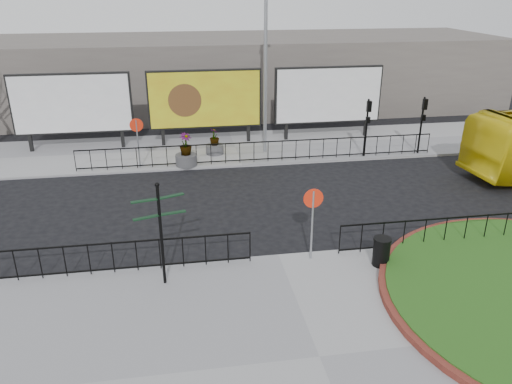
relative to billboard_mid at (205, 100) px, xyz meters
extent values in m
plane|color=black|center=(1.50, -12.97, -2.60)|extent=(90.00, 90.00, 0.00)
cube|color=gray|center=(1.50, -17.97, -2.54)|extent=(30.00, 10.00, 0.12)
cube|color=gray|center=(1.50, -0.97, -2.54)|extent=(44.00, 6.00, 0.12)
cylinder|color=gray|center=(-3.50, -3.57, -1.28)|extent=(0.07, 0.07, 2.40)
cylinder|color=red|center=(-3.50, -3.57, -0.33)|extent=(0.64, 0.03, 0.64)
cylinder|color=white|center=(-3.50, -3.55, -0.33)|extent=(0.50, 0.03, 0.50)
cylinder|color=gray|center=(2.50, -13.37, -1.28)|extent=(0.07, 0.07, 2.40)
cylinder|color=red|center=(2.50, -13.37, -0.33)|extent=(0.64, 0.03, 0.64)
cylinder|color=white|center=(2.50, -13.35, -0.33)|extent=(0.50, 0.03, 0.50)
cube|color=black|center=(-9.40, 0.03, -1.98)|extent=(0.18, 0.18, 1.00)
cube|color=black|center=(-4.60, 0.03, -1.98)|extent=(0.18, 0.18, 1.00)
cube|color=black|center=(-7.00, 0.03, 0.02)|extent=(6.20, 0.25, 3.20)
cube|color=white|center=(-7.00, -0.13, 0.02)|extent=(6.00, 0.06, 3.00)
cube|color=black|center=(-2.40, 0.03, -1.98)|extent=(0.18, 0.18, 1.00)
cube|color=black|center=(2.40, 0.03, -1.98)|extent=(0.18, 0.18, 1.00)
cube|color=black|center=(0.00, 0.03, 0.02)|extent=(6.20, 0.25, 3.20)
cube|color=#C0CF1D|center=(0.00, -0.13, 0.02)|extent=(6.00, 0.06, 3.00)
cube|color=black|center=(4.60, 0.03, -1.98)|extent=(0.18, 0.18, 1.00)
cube|color=black|center=(9.40, 0.03, -1.98)|extent=(0.18, 0.18, 1.00)
cube|color=black|center=(7.00, 0.03, 0.02)|extent=(6.20, 0.25, 3.20)
cube|color=white|center=(7.00, -0.13, 0.02)|extent=(6.00, 0.06, 3.00)
cylinder|color=gray|center=(3.00, -1.97, 2.02)|extent=(0.18, 0.18, 9.00)
cylinder|color=black|center=(8.00, -3.57, -0.98)|extent=(0.10, 0.10, 3.00)
cube|color=black|center=(8.00, -3.69, 0.17)|extent=(0.22, 0.18, 0.55)
cube|color=black|center=(8.00, -3.69, -0.53)|extent=(0.20, 0.16, 0.30)
cylinder|color=black|center=(11.00, -3.57, -0.98)|extent=(0.10, 0.10, 3.00)
cube|color=black|center=(11.00, -3.69, 0.17)|extent=(0.22, 0.18, 0.55)
cube|color=black|center=(11.00, -3.69, -0.53)|extent=(0.20, 0.16, 0.30)
cube|color=#605954|center=(1.50, 9.03, -0.10)|extent=(40.00, 10.00, 5.00)
cylinder|color=black|center=(-2.23, -14.08, -0.90)|extent=(0.09, 0.09, 3.15)
sphere|color=black|center=(-2.23, -14.08, 0.72)|extent=(0.14, 0.14, 0.14)
cube|color=black|center=(-2.61, -14.16, 0.29)|extent=(0.75, 0.29, 0.03)
cube|color=black|center=(-1.86, -13.94, 0.29)|extent=(0.74, 0.39, 0.03)
cube|color=black|center=(-2.60, -14.20, -0.21)|extent=(0.75, 0.36, 0.03)
cube|color=black|center=(-1.84, -14.00, -0.21)|extent=(0.75, 0.29, 0.03)
cylinder|color=black|center=(4.61, -14.13, -2.03)|extent=(0.54, 0.54, 0.89)
cylinder|color=black|center=(4.61, -14.13, -1.55)|extent=(0.58, 0.58, 0.06)
cylinder|color=#4C4C4F|center=(-1.24, -3.57, -2.20)|extent=(1.07, 1.07, 0.56)
imported|color=#164A13|center=(-1.24, -3.57, -1.38)|extent=(0.85, 0.85, 1.09)
cylinder|color=#4C4C4F|center=(0.30, -1.97, -2.23)|extent=(0.94, 0.94, 0.49)
imported|color=#164A13|center=(0.30, -1.97, -1.54)|extent=(0.71, 0.71, 0.90)
camera|label=1|loc=(-1.56, -27.21, 5.90)|focal=35.00mm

